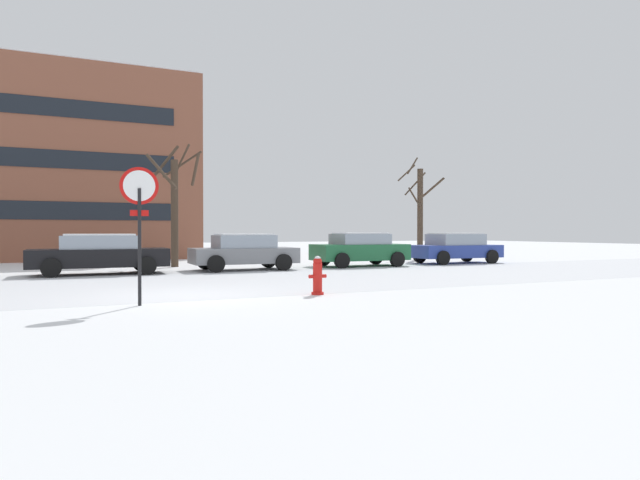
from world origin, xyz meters
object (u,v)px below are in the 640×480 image
(fire_hydrant, at_px, (318,275))
(parked_car_blue, at_px, (455,248))
(stop_sign, at_px, (139,208))
(parked_car_green, at_px, (360,249))
(parked_car_gray, at_px, (244,251))
(parked_car_black, at_px, (100,254))

(fire_hydrant, xyz_separation_m, parked_car_blue, (11.33, 8.95, 0.27))
(stop_sign, height_order, parked_car_green, stop_sign)
(fire_hydrant, distance_m, parked_car_gray, 8.81)
(stop_sign, relative_size, parked_car_gray, 0.69)
(parked_car_black, height_order, parked_car_blue, parked_car_blue)
(stop_sign, xyz_separation_m, fire_hydrant, (4.09, 0.26, -1.51))
(fire_hydrant, height_order, parked_car_green, parked_car_green)
(stop_sign, distance_m, fire_hydrant, 4.37)
(stop_sign, relative_size, parked_car_green, 0.69)
(parked_car_green, bearing_deg, fire_hydrant, -124.58)
(parked_car_black, xyz_separation_m, parked_car_green, (10.44, 0.06, 0.02))
(stop_sign, relative_size, parked_car_black, 0.61)
(stop_sign, xyz_separation_m, parked_car_green, (10.20, 9.13, -1.22))
(stop_sign, height_order, parked_car_blue, stop_sign)
(parked_car_green, bearing_deg, parked_car_blue, 0.92)
(fire_hydrant, xyz_separation_m, parked_car_gray, (0.89, 8.76, 0.26))
(fire_hydrant, xyz_separation_m, parked_car_green, (6.11, 8.87, 0.28))
(parked_car_blue, bearing_deg, parked_car_green, -179.08)
(stop_sign, xyz_separation_m, parked_car_blue, (15.42, 9.21, -1.24))
(stop_sign, bearing_deg, parked_car_blue, 30.84)
(stop_sign, height_order, fire_hydrant, stop_sign)
(parked_car_gray, bearing_deg, parked_car_black, 179.52)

